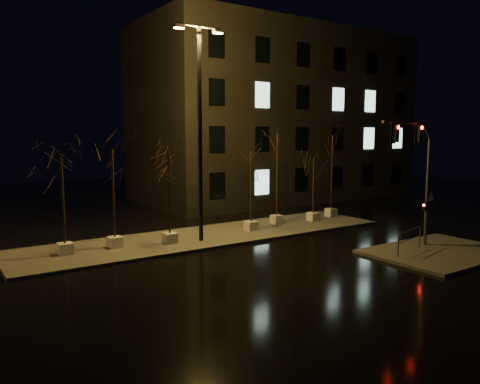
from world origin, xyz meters
TOP-DOWN VIEW (x-y plane):
  - ground at (0.00, 0.00)m, footprint 90.00×90.00m
  - median at (0.00, 6.00)m, footprint 22.00×5.00m
  - sidewalk_corner at (7.50, -3.50)m, footprint 7.00×5.00m
  - building at (14.00, 18.00)m, footprint 25.00×12.00m
  - tree_0 at (-8.08, 6.12)m, footprint 1.80×1.80m
  - tree_1 at (-5.64, 6.14)m, footprint 1.80×1.80m
  - tree_2 at (-2.91, 5.41)m, footprint 1.80×1.80m
  - tree_3 at (2.56, 5.74)m, footprint 1.80×1.80m
  - tree_4 at (5.16, 6.55)m, footprint 1.80×1.80m
  - tree_5 at (7.78, 5.98)m, footprint 1.80×1.80m
  - tree_6 at (10.00, 6.54)m, footprint 1.80×1.80m
  - traffic_signal_mast at (6.97, -2.45)m, footprint 5.16×0.74m
  - streetlight_main at (-1.25, 5.03)m, footprint 2.81×0.40m
  - guard_rail_a at (5.98, -2.84)m, footprint 2.51×0.63m

SIDE VIEW (x-z plane):
  - ground at x=0.00m, z-range 0.00..0.00m
  - median at x=0.00m, z-range 0.00..0.15m
  - sidewalk_corner at x=7.50m, z-range 0.00..0.15m
  - guard_rail_a at x=5.98m, z-range 0.32..1.43m
  - tree_5 at x=7.78m, z-range 1.27..5.58m
  - tree_0 at x=-8.08m, z-range 1.38..6.15m
  - tree_3 at x=2.56m, z-range 1.41..6.27m
  - tree_2 at x=-2.91m, z-range 1.48..6.60m
  - tree_1 at x=-5.64m, z-range 1.48..6.62m
  - traffic_signal_mast at x=6.97m, z-range 1.14..7.48m
  - tree_6 at x=10.00m, z-range 1.65..7.47m
  - tree_4 at x=5.16m, z-range 1.68..7.62m
  - streetlight_main at x=-1.25m, z-range 1.02..12.29m
  - building at x=14.00m, z-range 0.00..15.00m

